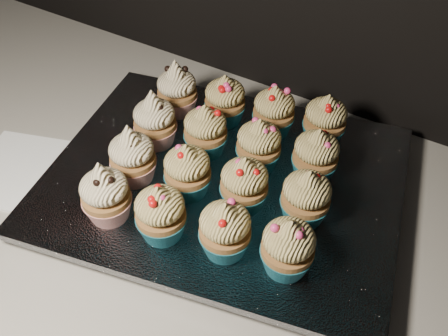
# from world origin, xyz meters

# --- Properties ---
(cabinet) EXTENTS (2.40, 0.60, 0.86)m
(cabinet) POSITION_xyz_m (0.00, 1.70, 0.43)
(cabinet) COLOR black
(cabinet) RESTS_ON ground
(worktop) EXTENTS (2.44, 0.64, 0.04)m
(worktop) POSITION_xyz_m (0.00, 1.70, 0.88)
(worktop) COLOR beige
(worktop) RESTS_ON cabinet
(napkin) EXTENTS (0.19, 0.19, 0.00)m
(napkin) POSITION_xyz_m (-0.04, 1.62, 0.90)
(napkin) COLOR white
(napkin) RESTS_ON worktop
(baking_tray) EXTENTS (0.51, 0.42, 0.02)m
(baking_tray) POSITION_xyz_m (0.23, 1.73, 0.91)
(baking_tray) COLOR black
(baking_tray) RESTS_ON worktop
(foil_lining) EXTENTS (0.55, 0.47, 0.01)m
(foil_lining) POSITION_xyz_m (0.23, 1.73, 0.93)
(foil_lining) COLOR silver
(foil_lining) RESTS_ON baking_tray
(cupcake_0) EXTENTS (0.06, 0.06, 0.10)m
(cupcake_0) POSITION_xyz_m (0.14, 1.60, 0.97)
(cupcake_0) COLOR #A21D16
(cupcake_0) RESTS_ON foil_lining
(cupcake_1) EXTENTS (0.06, 0.06, 0.08)m
(cupcake_1) POSITION_xyz_m (0.22, 1.61, 0.97)
(cupcake_1) COLOR #1B6B7F
(cupcake_1) RESTS_ON foil_lining
(cupcake_2) EXTENTS (0.06, 0.06, 0.08)m
(cupcake_2) POSITION_xyz_m (0.30, 1.63, 0.97)
(cupcake_2) COLOR #1B6B7F
(cupcake_2) RESTS_ON foil_lining
(cupcake_3) EXTENTS (0.06, 0.06, 0.08)m
(cupcake_3) POSITION_xyz_m (0.37, 1.64, 0.97)
(cupcake_3) COLOR #1B6B7F
(cupcake_3) RESTS_ON foil_lining
(cupcake_4) EXTENTS (0.06, 0.06, 0.10)m
(cupcake_4) POSITION_xyz_m (0.13, 1.67, 0.97)
(cupcake_4) COLOR #A21D16
(cupcake_4) RESTS_ON foil_lining
(cupcake_5) EXTENTS (0.06, 0.06, 0.08)m
(cupcake_5) POSITION_xyz_m (0.21, 1.69, 0.97)
(cupcake_5) COLOR #1B6B7F
(cupcake_5) RESTS_ON foil_lining
(cupcake_6) EXTENTS (0.06, 0.06, 0.08)m
(cupcake_6) POSITION_xyz_m (0.28, 1.70, 0.97)
(cupcake_6) COLOR #1B6B7F
(cupcake_6) RESTS_ON foil_lining
(cupcake_7) EXTENTS (0.06, 0.06, 0.08)m
(cupcake_7) POSITION_xyz_m (0.36, 1.72, 0.97)
(cupcake_7) COLOR #1B6B7F
(cupcake_7) RESTS_ON foil_lining
(cupcake_8) EXTENTS (0.06, 0.06, 0.10)m
(cupcake_8) POSITION_xyz_m (0.11, 1.74, 0.97)
(cupcake_8) COLOR #A21D16
(cupcake_8) RESTS_ON foil_lining
(cupcake_9) EXTENTS (0.06, 0.06, 0.08)m
(cupcake_9) POSITION_xyz_m (0.18, 1.77, 0.97)
(cupcake_9) COLOR #1B6B7F
(cupcake_9) RESTS_ON foil_lining
(cupcake_10) EXTENTS (0.06, 0.06, 0.08)m
(cupcake_10) POSITION_xyz_m (0.26, 1.78, 0.97)
(cupcake_10) COLOR #1B6B7F
(cupcake_10) RESTS_ON foil_lining
(cupcake_11) EXTENTS (0.06, 0.06, 0.08)m
(cupcake_11) POSITION_xyz_m (0.34, 1.80, 0.97)
(cupcake_11) COLOR #1B6B7F
(cupcake_11) RESTS_ON foil_lining
(cupcake_12) EXTENTS (0.06, 0.06, 0.10)m
(cupcake_12) POSITION_xyz_m (0.10, 1.82, 0.97)
(cupcake_12) COLOR #A21D16
(cupcake_12) RESTS_ON foil_lining
(cupcake_13) EXTENTS (0.06, 0.06, 0.08)m
(cupcake_13) POSITION_xyz_m (0.17, 1.84, 0.97)
(cupcake_13) COLOR #1B6B7F
(cupcake_13) RESTS_ON foil_lining
(cupcake_14) EXTENTS (0.06, 0.06, 0.08)m
(cupcake_14) POSITION_xyz_m (0.25, 1.85, 0.97)
(cupcake_14) COLOR #1B6B7F
(cupcake_14) RESTS_ON foil_lining
(cupcake_15) EXTENTS (0.06, 0.06, 0.08)m
(cupcake_15) POSITION_xyz_m (0.32, 1.87, 0.97)
(cupcake_15) COLOR #1B6B7F
(cupcake_15) RESTS_ON foil_lining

